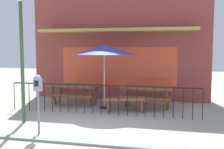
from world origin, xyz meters
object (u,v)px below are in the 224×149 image
(picnic_table_right, at_px, (147,91))
(street_lamp, at_px, (21,37))
(patio_bench, at_px, (126,102))
(picnic_table_left, at_px, (75,89))
(patio_umbrella, at_px, (104,50))
(parking_meter_near, at_px, (38,88))

(picnic_table_right, xyz_separation_m, street_lamp, (-3.33, -2.70, 1.84))
(picnic_table_right, xyz_separation_m, patio_bench, (-0.64, -0.87, -0.26))
(picnic_table_right, height_order, street_lamp, street_lamp)
(patio_bench, bearing_deg, picnic_table_left, 158.50)
(picnic_table_left, relative_size, patio_bench, 1.29)
(patio_umbrella, xyz_separation_m, patio_bench, (0.85, -0.48, -1.73))
(patio_umbrella, relative_size, street_lamp, 0.61)
(picnic_table_right, bearing_deg, patio_umbrella, -165.20)
(picnic_table_left, bearing_deg, patio_bench, -21.50)
(parking_meter_near, bearing_deg, patio_umbrella, 74.14)
(patio_bench, relative_size, parking_meter_near, 0.97)
(street_lamp, bearing_deg, picnic_table_left, 77.46)
(picnic_table_left, height_order, street_lamp, street_lamp)
(picnic_table_left, distance_m, picnic_table_right, 2.74)
(picnic_table_left, xyz_separation_m, picnic_table_right, (2.74, 0.04, 0.00))
(picnic_table_left, xyz_separation_m, patio_bench, (2.10, -0.83, -0.26))
(patio_umbrella, height_order, parking_meter_near, patio_umbrella)
(patio_bench, height_order, parking_meter_near, parking_meter_near)
(picnic_table_left, relative_size, picnic_table_right, 0.97)
(patio_umbrella, bearing_deg, patio_bench, -29.11)
(patio_bench, relative_size, street_lamp, 0.39)
(patio_umbrella, bearing_deg, picnic_table_right, 14.80)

